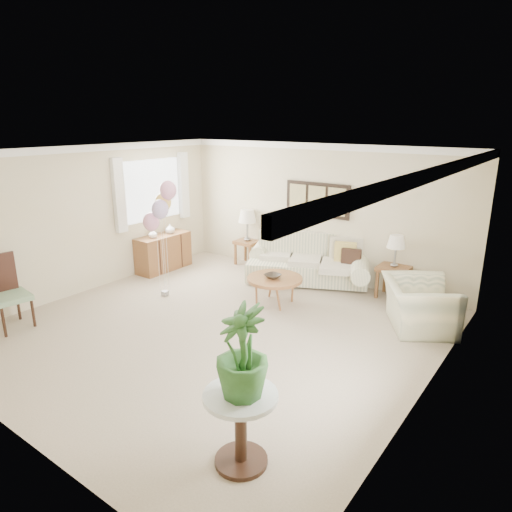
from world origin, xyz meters
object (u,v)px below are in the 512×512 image
at_px(balloon_cluster, 161,207).
at_px(coffee_table, 275,280).
at_px(sofa, 309,263).
at_px(armchair, 419,305).
at_px(accent_chair, 5,291).

bearing_deg(balloon_cluster, coffee_table, 25.23).
relative_size(sofa, armchair, 2.56).
height_order(coffee_table, balloon_cluster, balloon_cluster).
distance_m(coffee_table, balloon_cluster, 2.28).
bearing_deg(armchair, accent_chair, 94.53).
bearing_deg(armchair, sofa, 39.15).
bearing_deg(accent_chair, sofa, 59.36).
relative_size(coffee_table, armchair, 0.85).
distance_m(sofa, armchair, 2.50).
relative_size(sofa, balloon_cluster, 1.38).
xyz_separation_m(sofa, coffee_table, (0.11, -1.35, 0.07)).
bearing_deg(coffee_table, accent_chair, -131.48).
xyz_separation_m(sofa, accent_chair, (-2.64, -4.46, 0.22)).
bearing_deg(accent_chair, balloon_cluster, 66.80).
distance_m(armchair, balloon_cluster, 4.42).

